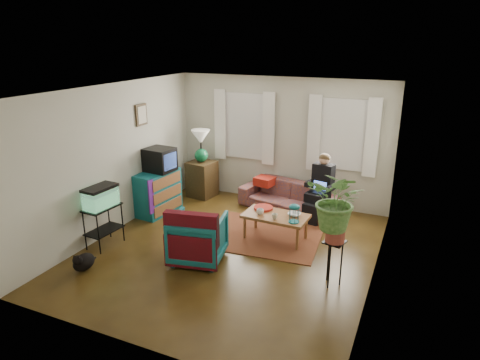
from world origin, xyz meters
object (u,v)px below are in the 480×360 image
at_px(sofa, 288,192).
at_px(side_table, 202,179).
at_px(aquarium_stand, 104,226).
at_px(coffee_table, 275,227).
at_px(armchair, 198,236).
at_px(plant_stand, 333,263).
at_px(dresser, 158,192).

xyz_separation_m(sofa, side_table, (-1.97, 0.02, 0.01)).
bearing_deg(aquarium_stand, coffee_table, 32.90).
xyz_separation_m(aquarium_stand, armchair, (1.67, 0.21, 0.06)).
distance_m(sofa, coffee_table, 1.37).
height_order(sofa, plant_stand, sofa).
bearing_deg(side_table, armchair, -62.51).
height_order(sofa, dresser, dresser).
bearing_deg(side_table, sofa, -0.59).
distance_m(dresser, plant_stand, 3.93).
relative_size(side_table, aquarium_stand, 1.12).
bearing_deg(side_table, aquarium_stand, -97.26).
relative_size(aquarium_stand, armchair, 0.85).
bearing_deg(aquarium_stand, plant_stand, 9.52).
height_order(side_table, armchair, armchair).
distance_m(dresser, armchair, 2.14).
bearing_deg(sofa, armchair, -92.77).
bearing_deg(dresser, plant_stand, -12.54).
bearing_deg(aquarium_stand, dresser, 93.96).
bearing_deg(armchair, sofa, -116.24).
bearing_deg(dresser, aquarium_stand, -84.77).
bearing_deg(coffee_table, dresser, 178.52).
distance_m(side_table, armchair, 2.86).
xyz_separation_m(side_table, aquarium_stand, (-0.35, -2.75, -0.04)).
bearing_deg(coffee_table, sofa, 101.61).
height_order(side_table, aquarium_stand, side_table).
distance_m(armchair, coffee_table, 1.46).
distance_m(dresser, aquarium_stand, 1.57).
distance_m(side_table, coffee_table, 2.58).
xyz_separation_m(sofa, armchair, (-0.65, -2.52, 0.03)).
height_order(aquarium_stand, coffee_table, aquarium_stand).
relative_size(dresser, armchair, 1.16).
bearing_deg(armchair, coffee_table, -138.23).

